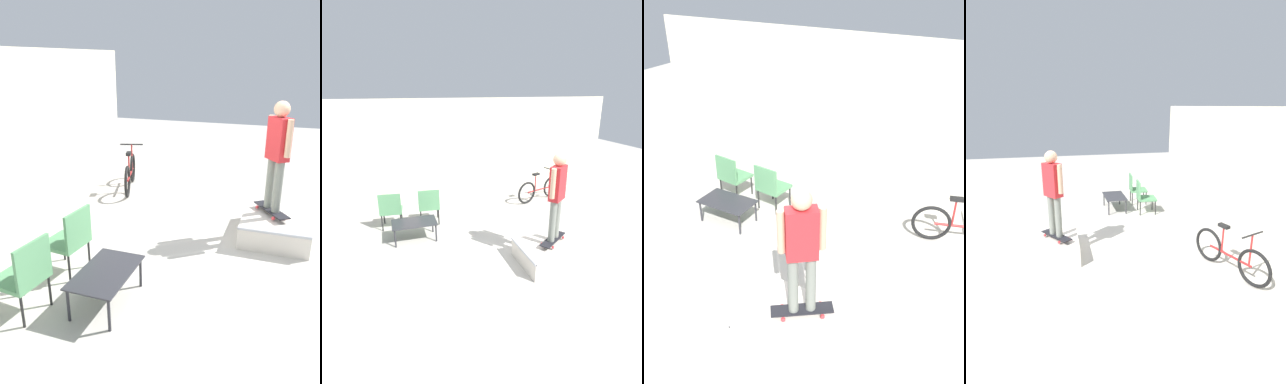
# 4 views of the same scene
# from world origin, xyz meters

# --- Properties ---
(ground_plane) EXTENTS (24.00, 24.00, 0.00)m
(ground_plane) POSITION_xyz_m (0.00, 0.00, 0.00)
(ground_plane) COLOR #B7B2A8
(house_wall_back) EXTENTS (12.00, 0.06, 3.00)m
(house_wall_back) POSITION_xyz_m (0.00, 4.41, 1.50)
(house_wall_back) COLOR beige
(house_wall_back) RESTS_ON ground_plane
(skate_ramp_box) EXTENTS (1.34, 1.06, 0.39)m
(skate_ramp_box) POSITION_xyz_m (1.01, -0.84, 0.18)
(skate_ramp_box) COLOR silver
(skate_ramp_box) RESTS_ON ground_plane
(skateboard_on_ramp) EXTENTS (0.77, 0.63, 0.07)m
(skateboard_on_ramp) POSITION_xyz_m (1.05, -0.74, 0.45)
(skateboard_on_ramp) COLOR black
(skateboard_on_ramp) RESTS_ON skate_ramp_box
(person_skater) EXTENTS (0.47, 0.39, 1.74)m
(person_skater) POSITION_xyz_m (1.05, -0.74, 1.48)
(person_skater) COLOR gray
(person_skater) RESTS_ON skateboard_on_ramp
(coffee_table) EXTENTS (0.99, 0.60, 0.43)m
(coffee_table) POSITION_xyz_m (-1.50, 0.97, 0.39)
(coffee_table) COLOR #2D2D33
(coffee_table) RESTS_ON ground_plane
(patio_chair_left) EXTENTS (0.57, 0.57, 0.94)m
(patio_chair_left) POSITION_xyz_m (-1.98, 1.73, 0.53)
(patio_chair_left) COLOR black
(patio_chair_left) RESTS_ON ground_plane
(patio_chair_right) EXTENTS (0.57, 0.57, 0.94)m
(patio_chair_right) POSITION_xyz_m (-1.05, 1.73, 0.53)
(patio_chair_right) COLOR black
(patio_chair_right) RESTS_ON ground_plane
(bicycle) EXTENTS (1.68, 0.67, 0.94)m
(bicycle) POSITION_xyz_m (2.45, 2.39, 0.36)
(bicycle) COLOR black
(bicycle) RESTS_ON ground_plane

